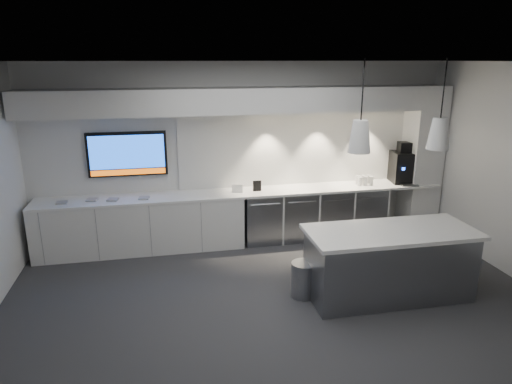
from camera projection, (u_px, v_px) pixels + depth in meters
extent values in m
plane|color=#313134|center=(278.00, 305.00, 5.84)|extent=(7.00, 7.00, 0.00)
plane|color=black|center=(282.00, 62.00, 4.99)|extent=(7.00, 7.00, 0.00)
plane|color=silver|center=(243.00, 152.00, 7.77)|extent=(7.00, 0.00, 7.00)
plane|color=silver|center=(374.00, 296.00, 3.07)|extent=(7.00, 0.00, 7.00)
cube|color=white|center=(247.00, 192.00, 7.63)|extent=(6.80, 0.65, 0.04)
cube|color=silver|center=(141.00, 225.00, 7.42)|extent=(3.30, 0.63, 0.86)
cube|color=gray|center=(261.00, 217.00, 7.81)|extent=(0.60, 0.61, 0.85)
cube|color=gray|center=(296.00, 215.00, 7.93)|extent=(0.60, 0.61, 0.85)
cube|color=gray|center=(331.00, 212.00, 8.06)|extent=(0.60, 0.61, 0.85)
cube|color=gray|center=(364.00, 210.00, 8.18)|extent=(0.60, 0.61, 0.85)
cube|color=silver|center=(311.00, 147.00, 7.97)|extent=(4.60, 0.03, 1.30)
cube|color=silver|center=(246.00, 100.00, 7.23)|extent=(6.90, 0.60, 0.40)
cube|color=silver|center=(422.00, 159.00, 8.17)|extent=(0.55, 0.55, 2.60)
cube|color=black|center=(127.00, 154.00, 7.33)|extent=(1.25, 0.06, 0.72)
cube|color=blue|center=(127.00, 152.00, 7.29)|extent=(1.17, 0.00, 0.54)
cube|color=#D2550C|center=(129.00, 172.00, 7.38)|extent=(1.17, 0.00, 0.09)
cube|color=gray|center=(388.00, 265.00, 5.97)|extent=(2.08, 0.85, 0.87)
cube|color=white|center=(391.00, 232.00, 5.84)|extent=(2.19, 0.95, 0.05)
cylinder|color=gray|center=(304.00, 279.00, 6.01)|extent=(0.40, 0.40, 0.47)
cube|color=black|center=(403.00, 167.00, 8.14)|extent=(0.46, 0.51, 0.55)
cube|color=black|center=(405.00, 147.00, 8.04)|extent=(0.25, 0.25, 0.18)
cube|color=gray|center=(409.00, 185.00, 7.98)|extent=(0.33, 0.25, 0.03)
cube|color=black|center=(257.00, 186.00, 7.62)|extent=(0.14, 0.02, 0.18)
cube|color=white|center=(237.00, 188.00, 7.55)|extent=(0.18, 0.07, 0.14)
cube|color=gray|center=(62.00, 203.00, 6.99)|extent=(0.17, 0.17, 0.02)
cube|color=gray|center=(92.00, 200.00, 7.13)|extent=(0.18, 0.18, 0.02)
cube|color=gray|center=(113.00, 200.00, 7.14)|extent=(0.19, 0.19, 0.02)
cube|color=gray|center=(144.00, 198.00, 7.23)|extent=(0.18, 0.18, 0.02)
cone|color=silver|center=(360.00, 136.00, 5.39)|extent=(0.27, 0.27, 0.39)
cylinder|color=black|center=(363.00, 90.00, 5.24)|extent=(0.02, 0.02, 0.70)
cone|color=silver|center=(439.00, 134.00, 5.59)|extent=(0.27, 0.27, 0.39)
cylinder|color=black|center=(444.00, 88.00, 5.44)|extent=(0.02, 0.02, 0.70)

